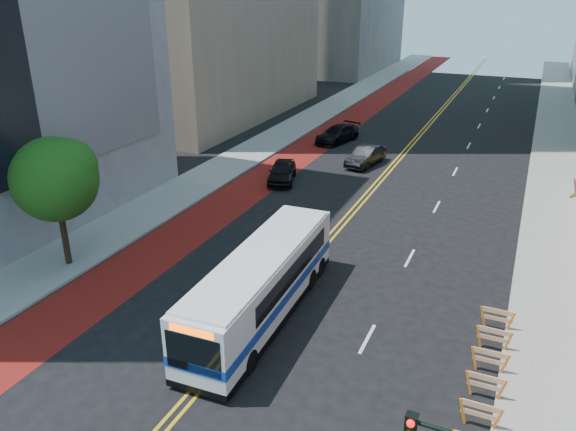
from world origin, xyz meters
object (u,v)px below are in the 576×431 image
(car_b, at_px, (366,156))
(transit_bus, at_px, (263,283))
(car_a, at_px, (282,172))
(car_c, at_px, (337,134))
(street_tree, at_px, (56,176))

(car_b, bearing_deg, transit_bus, -75.05)
(car_a, xyz_separation_m, car_c, (0.14, 11.97, -0.02))
(transit_bus, height_order, car_a, transit_bus)
(street_tree, xyz_separation_m, car_a, (4.67, 16.45, -4.15))
(street_tree, bearing_deg, car_b, 68.10)
(street_tree, height_order, car_b, street_tree)
(transit_bus, distance_m, car_c, 29.33)
(street_tree, distance_m, transit_bus, 11.76)
(car_a, distance_m, car_c, 11.97)
(car_b, xyz_separation_m, car_c, (-4.35, 5.63, -0.01))
(street_tree, distance_m, car_c, 29.12)
(street_tree, bearing_deg, transit_bus, -0.88)
(car_c, bearing_deg, transit_bus, -61.98)
(car_a, bearing_deg, street_tree, -122.84)
(car_b, bearing_deg, street_tree, -102.24)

